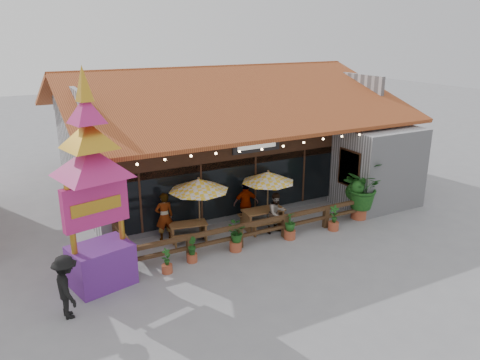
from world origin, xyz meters
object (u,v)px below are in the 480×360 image
umbrella_right (268,177)px  pedestrian (67,287)px  umbrella_left (199,185)px  thai_sign_tower (92,168)px  tropical_plant (361,187)px  picnic_table_right (263,215)px  picnic_table_left (188,229)px

umbrella_right → pedestrian: umbrella_right is taller
umbrella_left → umbrella_right: 3.04m
umbrella_right → thai_sign_tower: thai_sign_tower is taller
tropical_plant → pedestrian: size_ratio=1.32×
umbrella_left → picnic_table_right: (2.65, -0.37, -1.61)m
umbrella_left → picnic_table_right: size_ratio=1.53×
picnic_table_left → tropical_plant: (7.32, -1.42, 0.95)m
umbrella_left → thai_sign_tower: 4.85m
picnic_table_right → tropical_plant: tropical_plant is taller
thai_sign_tower → pedestrian: bearing=-132.5°
pedestrian → umbrella_right: bearing=-75.0°
umbrella_left → umbrella_right: bearing=-1.0°
umbrella_left → picnic_table_right: bearing=-8.0°
thai_sign_tower → picnic_table_left: bearing=26.4°
umbrella_left → thai_sign_tower: (-4.15, -1.82, 1.73)m
pedestrian → tropical_plant: bearing=-87.2°
thai_sign_tower → pedestrian: (-1.23, -1.34, -2.94)m
picnic_table_left → tropical_plant: bearing=-11.0°
umbrella_left → picnic_table_left: (-0.49, -0.00, -1.69)m
umbrella_right → picnic_table_left: 3.87m
umbrella_left → tropical_plant: tropical_plant is taller
umbrella_left → umbrella_right: size_ratio=1.03×
picnic_table_right → pedestrian: (-8.03, -2.78, 0.39)m
umbrella_left → pedestrian: 6.35m
picnic_table_left → picnic_table_right: 3.16m
picnic_table_left → tropical_plant: 7.52m
umbrella_left → picnic_table_right: 3.12m
umbrella_right → picnic_table_right: 1.58m
picnic_table_right → pedestrian: 8.50m
thai_sign_tower → tropical_plant: 11.27m
umbrella_right → tropical_plant: (3.79, -1.37, -0.62)m
picnic_table_right → thai_sign_tower: thai_sign_tower is taller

